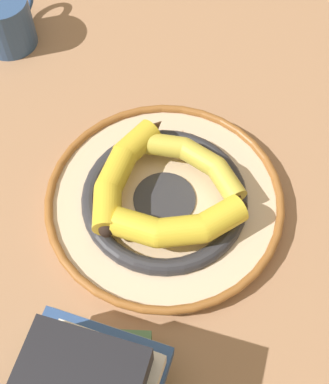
% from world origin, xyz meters
% --- Properties ---
extents(ground_plane, '(2.80, 2.80, 0.00)m').
position_xyz_m(ground_plane, '(0.00, 0.00, 0.00)').
color(ground_plane, '#A87A56').
extents(decorative_bowl, '(0.33, 0.33, 0.03)m').
position_xyz_m(decorative_bowl, '(-0.02, 0.03, 0.02)').
color(decorative_bowl, beige).
rests_on(decorative_bowl, ground_plane).
extents(banana_a, '(0.10, 0.19, 0.04)m').
position_xyz_m(banana_a, '(0.04, 0.05, 0.05)').
color(banana_a, gold).
rests_on(banana_a, decorative_bowl).
extents(banana_b, '(0.14, 0.15, 0.04)m').
position_xyz_m(banana_b, '(-0.07, 0.06, 0.05)').
color(banana_b, yellow).
rests_on(banana_b, decorative_bowl).
extents(banana_c, '(0.18, 0.07, 0.03)m').
position_xyz_m(banana_c, '(-0.02, -0.04, 0.05)').
color(banana_c, gold).
rests_on(banana_c, decorative_bowl).
extents(coffee_mug, '(0.09, 0.13, 0.09)m').
position_xyz_m(coffee_mug, '(0.40, -0.03, 0.04)').
color(coffee_mug, '#335184').
rests_on(coffee_mug, ground_plane).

